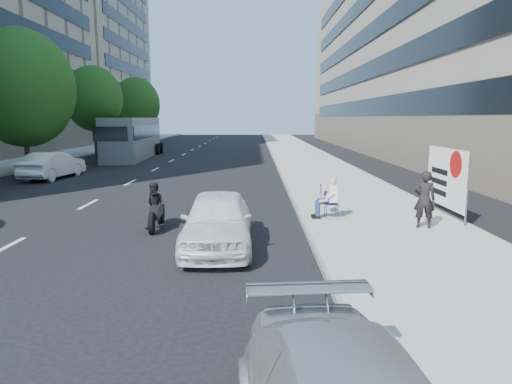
{
  "coord_description": "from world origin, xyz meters",
  "views": [
    {
      "loc": [
        -0.05,
        -9.38,
        3.33
      ],
      "look_at": [
        -0.02,
        1.92,
        1.48
      ],
      "focal_mm": 32.0,
      "sensor_mm": 36.0,
      "label": 1
    }
  ],
  "objects_px": {
    "pedestrian_woman": "(424,199)",
    "white_sedan_near": "(218,220)",
    "white_sedan_mid": "(53,165)",
    "bus": "(133,138)",
    "motorcycle": "(156,208)",
    "protest_banner": "(446,178)",
    "seated_protester": "(328,196)"
  },
  "relations": [
    {
      "from": "white_sedan_near",
      "to": "pedestrian_woman",
      "type": "bearing_deg",
      "value": 13.91
    },
    {
      "from": "white_sedan_mid",
      "to": "bus",
      "type": "distance_m",
      "value": 12.96
    },
    {
      "from": "pedestrian_woman",
      "to": "motorcycle",
      "type": "relative_size",
      "value": 0.82
    },
    {
      "from": "white_sedan_mid",
      "to": "pedestrian_woman",
      "type": "bearing_deg",
      "value": 150.39
    },
    {
      "from": "seated_protester",
      "to": "pedestrian_woman",
      "type": "distance_m",
      "value": 2.9
    },
    {
      "from": "white_sedan_mid",
      "to": "bus",
      "type": "bearing_deg",
      "value": -87.54
    },
    {
      "from": "protest_banner",
      "to": "seated_protester",
      "type": "bearing_deg",
      "value": -174.37
    },
    {
      "from": "seated_protester",
      "to": "protest_banner",
      "type": "height_order",
      "value": "protest_banner"
    },
    {
      "from": "white_sedan_mid",
      "to": "bus",
      "type": "xyz_separation_m",
      "value": [
        1.08,
        12.88,
        0.9
      ]
    },
    {
      "from": "bus",
      "to": "motorcycle",
      "type": "bearing_deg",
      "value": -76.81
    },
    {
      "from": "white_sedan_near",
      "to": "motorcycle",
      "type": "height_order",
      "value": "white_sedan_near"
    },
    {
      "from": "white_sedan_near",
      "to": "bus",
      "type": "bearing_deg",
      "value": 107.76
    },
    {
      "from": "motorcycle",
      "to": "bus",
      "type": "height_order",
      "value": "bus"
    },
    {
      "from": "motorcycle",
      "to": "white_sedan_near",
      "type": "bearing_deg",
      "value": -49.91
    },
    {
      "from": "white_sedan_near",
      "to": "bus",
      "type": "xyz_separation_m",
      "value": [
        -9.08,
        26.47,
        0.91
      ]
    },
    {
      "from": "white_sedan_near",
      "to": "motorcycle",
      "type": "bearing_deg",
      "value": 133.39
    },
    {
      "from": "pedestrian_woman",
      "to": "protest_banner",
      "type": "distance_m",
      "value": 2.19
    },
    {
      "from": "seated_protester",
      "to": "white_sedan_mid",
      "type": "bearing_deg",
      "value": 141.51
    },
    {
      "from": "seated_protester",
      "to": "bus",
      "type": "relative_size",
      "value": 0.11
    },
    {
      "from": "seated_protester",
      "to": "white_sedan_mid",
      "type": "xyz_separation_m",
      "value": [
        -13.45,
        10.69,
        -0.14
      ]
    },
    {
      "from": "seated_protester",
      "to": "pedestrian_woman",
      "type": "height_order",
      "value": "pedestrian_woman"
    },
    {
      "from": "pedestrian_woman",
      "to": "white_sedan_near",
      "type": "relative_size",
      "value": 0.39
    },
    {
      "from": "pedestrian_woman",
      "to": "motorcycle",
      "type": "bearing_deg",
      "value": 7.92
    },
    {
      "from": "protest_banner",
      "to": "motorcycle",
      "type": "bearing_deg",
      "value": -172.32
    },
    {
      "from": "pedestrian_woman",
      "to": "protest_banner",
      "type": "xyz_separation_m",
      "value": [
        1.31,
        1.71,
        0.41
      ]
    },
    {
      "from": "bus",
      "to": "protest_banner",
      "type": "bearing_deg",
      "value": -57.9
    },
    {
      "from": "pedestrian_woman",
      "to": "white_sedan_mid",
      "type": "bearing_deg",
      "value": -25.55
    },
    {
      "from": "pedestrian_woman",
      "to": "bus",
      "type": "xyz_separation_m",
      "value": [
        -14.95,
        24.89,
        0.65
      ]
    },
    {
      "from": "protest_banner",
      "to": "bus",
      "type": "bearing_deg",
      "value": 125.04
    },
    {
      "from": "white_sedan_mid",
      "to": "motorcycle",
      "type": "distance_m",
      "value": 14.13
    },
    {
      "from": "motorcycle",
      "to": "white_sedan_mid",
      "type": "bearing_deg",
      "value": 120.72
    },
    {
      "from": "motorcycle",
      "to": "bus",
      "type": "distance_m",
      "value": 25.45
    }
  ]
}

